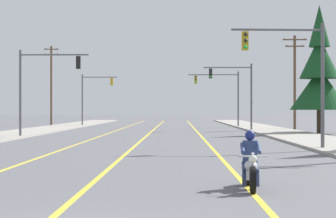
% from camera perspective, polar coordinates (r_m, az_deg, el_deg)
% --- Properties ---
extents(lane_stripe_center, '(0.16, 100.00, 0.01)m').
position_cam_1_polar(lane_stripe_center, '(53.69, -1.57, -2.16)').
color(lane_stripe_center, yellow).
rests_on(lane_stripe_center, ground).
extents(lane_stripe_left, '(0.16, 100.00, 0.01)m').
position_cam_1_polar(lane_stripe_left, '(53.94, -5.18, -2.15)').
color(lane_stripe_left, yellow).
rests_on(lane_stripe_left, ground).
extents(lane_stripe_right, '(0.16, 100.00, 0.01)m').
position_cam_1_polar(lane_stripe_right, '(53.67, 2.79, -2.16)').
color(lane_stripe_right, yellow).
rests_on(lane_stripe_right, ground).
extents(sidewalk_kerb_right, '(4.40, 110.00, 0.14)m').
position_cam_1_polar(sidewalk_kerb_right, '(49.41, 10.99, -2.27)').
color(sidewalk_kerb_right, '#9E998E').
rests_on(sidewalk_kerb_right, ground).
extents(sidewalk_kerb_left, '(4.40, 110.00, 0.14)m').
position_cam_1_polar(sidewalk_kerb_left, '(50.29, -13.83, -2.23)').
color(sidewalk_kerb_left, '#9E998E').
rests_on(sidewalk_kerb_left, ground).
extents(motorcycle_with_rider, '(0.70, 2.19, 1.46)m').
position_cam_1_polar(motorcycle_with_rider, '(14.94, 7.97, -5.43)').
color(motorcycle_with_rider, black).
rests_on(motorcycle_with_rider, ground).
extents(traffic_signal_near_right, '(4.56, 0.59, 6.20)m').
position_cam_1_polar(traffic_signal_near_right, '(29.34, 12.31, 4.04)').
color(traffic_signal_near_right, '#56565B').
rests_on(traffic_signal_near_right, ground).
extents(traffic_signal_near_left, '(4.93, 0.37, 6.20)m').
position_cam_1_polar(traffic_signal_near_left, '(42.65, -12.24, 2.80)').
color(traffic_signal_near_left, '#56565B').
rests_on(traffic_signal_near_left, ground).
extents(traffic_signal_mid_right, '(4.49, 0.37, 6.20)m').
position_cam_1_polar(traffic_signal_mid_right, '(54.61, 6.74, 2.15)').
color(traffic_signal_mid_right, '#56565B').
rests_on(traffic_signal_mid_right, ground).
extents(traffic_signal_mid_left, '(4.24, 0.37, 6.20)m').
position_cam_1_polar(traffic_signal_mid_left, '(71.09, -7.33, 1.63)').
color(traffic_signal_mid_left, '#56565B').
rests_on(traffic_signal_mid_left, ground).
extents(traffic_signal_far_right, '(5.63, 0.41, 6.20)m').
position_cam_1_polar(traffic_signal_far_right, '(65.74, 5.37, 1.84)').
color(traffic_signal_far_right, '#56565B').
rests_on(traffic_signal_far_right, ground).
extents(utility_pole_right_far, '(2.39, 0.26, 9.27)m').
position_cam_1_polar(utility_pole_right_far, '(59.48, 12.14, 2.87)').
color(utility_pole_right_far, brown).
rests_on(utility_pole_right_far, ground).
extents(utility_pole_left_far, '(1.88, 0.26, 9.97)m').
position_cam_1_polar(utility_pole_left_far, '(75.70, -11.21, 2.48)').
color(utility_pole_left_far, brown).
rests_on(utility_pole_left_far, ground).
extents(conifer_tree_right_verge_far, '(4.78, 4.78, 10.51)m').
position_cam_1_polar(conifer_tree_right_verge_far, '(49.60, 14.41, 3.23)').
color(conifer_tree_right_verge_far, '#423023').
rests_on(conifer_tree_right_verge_far, ground).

